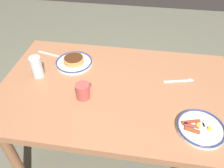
{
  "coord_description": "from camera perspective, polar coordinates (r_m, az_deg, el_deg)",
  "views": [
    {
      "loc": [
        -0.13,
        0.97,
        1.62
      ],
      "look_at": [
        0.02,
        0.01,
        0.76
      ],
      "focal_mm": 35.46,
      "sensor_mm": 36.0,
      "label": 1
    }
  ],
  "objects": [
    {
      "name": "fork_near",
      "position": [
        1.65,
        -15.51,
        7.34
      ],
      "size": [
        0.2,
        0.07,
        0.01
      ],
      "color": "silver",
      "rests_on": "dining_table"
    },
    {
      "name": "drinking_glass",
      "position": [
        1.45,
        -18.77,
        3.97
      ],
      "size": [
        0.07,
        0.07,
        0.14
      ],
      "color": "silver",
      "rests_on": "dining_table"
    },
    {
      "name": "tea_spoon",
      "position": [
        1.43,
        17.8,
        0.8
      ],
      "size": [
        0.19,
        0.06,
        0.01
      ],
      "color": "silver",
      "rests_on": "dining_table"
    },
    {
      "name": "dining_table",
      "position": [
        1.38,
        1.03,
        -3.22
      ],
      "size": [
        1.41,
        0.88,
        0.73
      ],
      "color": "#A66C49",
      "rests_on": "ground_plane"
    },
    {
      "name": "plate_center_pancakes",
      "position": [
        1.19,
        21.87,
        -10.44
      ],
      "size": [
        0.24,
        0.24,
        0.04
      ],
      "color": "silver",
      "rests_on": "dining_table"
    },
    {
      "name": "ground_plane",
      "position": [
        1.89,
        0.79,
        -17.17
      ],
      "size": [
        6.0,
        6.0,
        0.0
      ],
      "primitive_type": "plane",
      "color": "#666653"
    },
    {
      "name": "coffee_mug",
      "position": [
        1.25,
        -7.45,
        -1.69
      ],
      "size": [
        0.08,
        0.11,
        0.09
      ],
      "color": "#BF4C47",
      "rests_on": "dining_table"
    },
    {
      "name": "plate_near_main",
      "position": [
        1.52,
        -9.77,
        5.71
      ],
      "size": [
        0.25,
        0.25,
        0.05
      ],
      "color": "white",
      "rests_on": "dining_table"
    }
  ]
}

